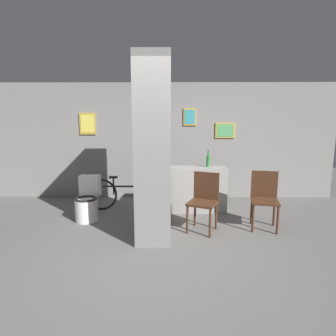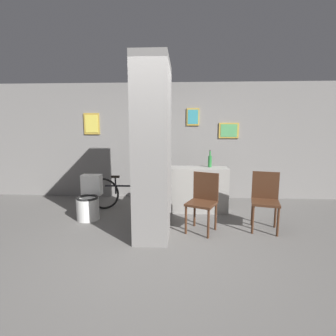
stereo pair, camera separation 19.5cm
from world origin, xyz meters
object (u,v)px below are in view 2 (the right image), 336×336
toilet (89,201)px  bottle_tall (210,161)px  chair_by_doorway (265,198)px  bicycle (128,193)px  chair_near_pillar (203,199)px

toilet → bottle_tall: bottle_tall is taller
chair_by_doorway → bicycle: (-2.39, 0.86, -0.18)m
bicycle → bottle_tall: 1.72m
toilet → bottle_tall: size_ratio=2.27×
toilet → chair_near_pillar: (2.01, -0.45, 0.20)m
bicycle → bottle_tall: bearing=1.8°
bottle_tall → chair_by_doorway: bearing=-48.8°
chair_near_pillar → bicycle: size_ratio=0.56×
chair_by_doorway → bottle_tall: bottle_tall is taller
chair_near_pillar → bottle_tall: bottle_tall is taller
chair_by_doorway → bottle_tall: 1.30m
chair_near_pillar → chair_by_doorway: (1.00, 0.11, 0.00)m
bicycle → bottle_tall: size_ratio=4.89×
bottle_tall → bicycle: bearing=-178.2°
bottle_tall → toilet: bearing=-165.5°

